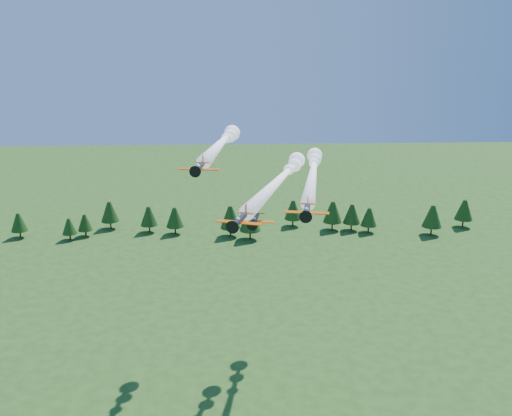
{
  "coord_description": "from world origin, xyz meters",
  "views": [
    {
      "loc": [
        -3.45,
        -92.71,
        69.44
      ],
      "look_at": [
        1.01,
        0.0,
        42.08
      ],
      "focal_mm": 40.0,
      "sensor_mm": 36.0,
      "label": 1
    }
  ],
  "objects_px": {
    "plane_lead": "(281,178)",
    "plane_right": "(313,171)",
    "plane_slot": "(255,219)",
    "plane_left": "(222,142)"
  },
  "relations": [
    {
      "from": "plane_left",
      "to": "plane_slot",
      "type": "relative_size",
      "value": 5.67
    },
    {
      "from": "plane_lead",
      "to": "plane_slot",
      "type": "relative_size",
      "value": 6.38
    },
    {
      "from": "plane_lead",
      "to": "plane_left",
      "type": "relative_size",
      "value": 1.12
    },
    {
      "from": "plane_left",
      "to": "plane_lead",
      "type": "bearing_deg",
      "value": -26.84
    },
    {
      "from": "plane_left",
      "to": "plane_slot",
      "type": "bearing_deg",
      "value": -65.92
    },
    {
      "from": "plane_lead",
      "to": "plane_right",
      "type": "height_order",
      "value": "plane_lead"
    },
    {
      "from": "plane_right",
      "to": "plane_slot",
      "type": "distance_m",
      "value": 24.97
    },
    {
      "from": "plane_left",
      "to": "plane_right",
      "type": "xyz_separation_m",
      "value": [
        19.48,
        -0.62,
        -6.39
      ]
    },
    {
      "from": "plane_right",
      "to": "plane_slot",
      "type": "bearing_deg",
      "value": -112.9
    },
    {
      "from": "plane_lead",
      "to": "plane_left",
      "type": "bearing_deg",
      "value": 162.82
    }
  ]
}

